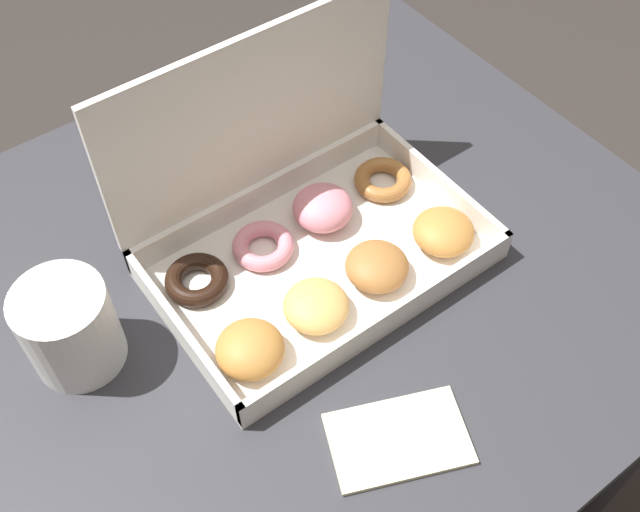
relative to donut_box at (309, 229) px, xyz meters
The scene contains 5 objects.
ground_plane 0.78m from the donut_box, 168.49° to the right, with size 8.00×8.00×0.00m, color #2D2826.
dining_table 0.17m from the donut_box, 168.49° to the right, with size 0.92×0.77×0.73m.
donut_box is the anchor object (origin of this frame).
coffee_mug 0.28m from the donut_box, behind, with size 0.10×0.10×0.11m.
paper_napkin 0.25m from the donut_box, 105.47° to the right, with size 0.16×0.13×0.01m.
Camera 1 is at (-0.28, -0.44, 1.43)m, focal length 42.00 mm.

